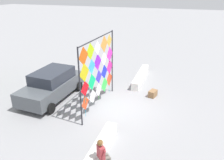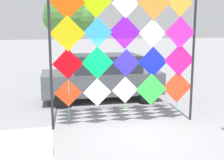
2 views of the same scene
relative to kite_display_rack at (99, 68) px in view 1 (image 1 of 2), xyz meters
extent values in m
plane|color=gray|center=(0.12, -1.28, -2.32)|extent=(120.00, 120.00, 0.00)
cube|color=silver|center=(-4.17, -1.49, -2.04)|extent=(3.97, 0.47, 0.55)
cube|color=silver|center=(4.42, -1.49, -2.04)|extent=(3.97, 0.47, 0.55)
cylinder|color=#232328|center=(-2.08, 0.10, -0.33)|extent=(0.07, 0.07, 3.98)
cylinder|color=#232328|center=(2.03, -0.10, -0.33)|extent=(0.07, 0.07, 3.98)
cylinder|color=#232328|center=(-0.03, 0.00, 1.61)|extent=(4.11, 0.26, 0.06)
cube|color=red|center=(-1.64, 0.09, -1.31)|extent=(0.77, 0.05, 0.77)
cylinder|color=#16BBE5|center=(-1.64, 0.10, -1.89)|extent=(0.02, 0.02, 0.40)
cube|color=white|center=(-0.83, 0.03, -1.32)|extent=(0.80, 0.05, 0.80)
cube|color=white|center=(-0.03, 0.01, -1.30)|extent=(0.77, 0.05, 0.77)
cylinder|color=#16E522|center=(-0.03, 0.02, -1.81)|extent=(0.02, 0.02, 0.26)
cube|color=#34DD46|center=(0.75, -0.05, -1.31)|extent=(0.93, 0.06, 0.93)
cube|color=#F1411F|center=(1.57, -0.06, -1.28)|extent=(0.94, 0.06, 0.95)
cylinder|color=#16C3E5|center=(1.57, -0.05, -1.98)|extent=(0.02, 0.02, 0.45)
cube|color=red|center=(-1.63, 0.07, -0.50)|extent=(0.83, 0.05, 0.84)
cylinder|color=#16E5DC|center=(-1.63, 0.08, -1.12)|extent=(0.02, 0.02, 0.41)
cube|color=#07E862|center=(-0.81, 0.06, -0.50)|extent=(0.90, 0.06, 0.90)
cube|color=#3025D0|center=(0.00, 0.00, -0.52)|extent=(0.79, 0.05, 0.79)
cylinder|color=yellow|center=(0.00, 0.01, -1.13)|extent=(0.02, 0.02, 0.43)
cube|color=#1220E7|center=(0.79, -0.03, -0.51)|extent=(0.88, 0.06, 0.88)
cylinder|color=yellow|center=(0.79, -0.02, -1.13)|extent=(0.02, 0.02, 0.37)
cube|color=#D01887|center=(1.60, -0.08, -0.48)|extent=(0.95, 0.06, 0.95)
cube|color=gold|center=(-1.61, 0.07, 0.31)|extent=(0.95, 0.06, 0.95)
cube|color=#31A9F6|center=(-0.80, 0.04, 0.33)|extent=(0.80, 0.05, 0.80)
cube|color=#8516F7|center=(-0.05, 0.02, 0.33)|extent=(0.92, 0.06, 0.93)
cube|color=white|center=(0.75, -0.04, 0.31)|extent=(0.79, 0.05, 0.80)
cube|color=#F027B8|center=(1.58, -0.10, 0.32)|extent=(0.93, 0.06, 0.93)
cube|color=#D74F0A|center=(-1.60, 0.07, 1.11)|extent=(0.92, 0.06, 0.92)
cylinder|color=#169FE5|center=(-1.60, 0.08, 0.48)|extent=(0.02, 0.02, 0.34)
cube|color=#B2DD0B|center=(-0.84, 0.06, 1.14)|extent=(0.85, 0.05, 0.85)
cube|color=white|center=(-0.03, 0.02, 1.10)|extent=(0.77, 0.05, 0.77)
cylinder|color=#DF16E5|center=(-0.03, 0.03, 0.52)|extent=(0.02, 0.02, 0.38)
cube|color=orange|center=(0.77, -0.06, 1.13)|extent=(0.94, 0.06, 0.94)
cube|color=gold|center=(1.55, -0.08, 1.14)|extent=(0.77, 0.05, 0.77)
cylinder|color=blue|center=(1.55, -0.07, 0.58)|extent=(0.02, 0.02, 0.34)
cylinder|color=#666056|center=(-4.48, -2.02, -1.74)|extent=(0.30, 0.31, 0.13)
cylinder|color=#666056|center=(-4.36, -1.90, -1.74)|extent=(0.30, 0.31, 0.13)
cube|color=#993338|center=(-4.52, -1.85, -1.45)|extent=(0.40, 0.39, 0.52)
sphere|color=tan|center=(-4.52, -1.85, -1.05)|extent=(0.22, 0.22, 0.22)
sphere|color=brown|center=(-4.54, -1.83, -1.03)|extent=(0.22, 0.22, 0.22)
cylinder|color=#993338|center=(-4.67, -2.02, -1.40)|extent=(0.18, 0.18, 0.31)
cylinder|color=#993338|center=(-4.35, -1.71, -1.40)|extent=(0.18, 0.18, 0.31)
cube|color=#4C5156|center=(-0.03, 3.07, -1.61)|extent=(4.61, 2.19, 0.80)
cube|color=#282D38|center=(0.13, 3.06, -0.89)|extent=(2.62, 1.84, 0.64)
cylinder|color=black|center=(-1.61, 2.19, -2.01)|extent=(0.61, 0.27, 0.60)
cylinder|color=black|center=(-1.50, 4.12, -2.01)|extent=(0.61, 0.27, 0.60)
cylinder|color=black|center=(1.45, 2.02, -2.01)|extent=(0.61, 0.27, 0.60)
cylinder|color=black|center=(1.56, 3.94, -2.01)|extent=(0.61, 0.27, 0.60)
cube|color=olive|center=(2.10, -2.74, -2.11)|extent=(0.67, 0.54, 0.40)
camera|label=1|loc=(-10.37, -4.22, 4.09)|focal=35.47mm
camera|label=2|loc=(-2.47, -7.78, 0.49)|focal=46.90mm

